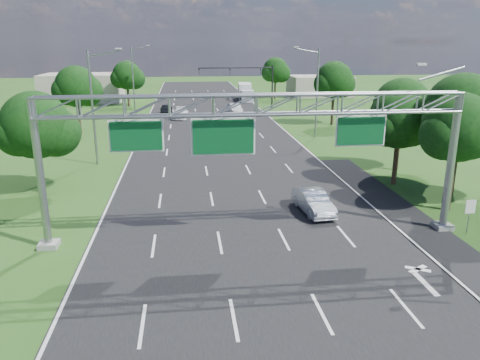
{
  "coord_description": "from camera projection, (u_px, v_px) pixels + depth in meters",
  "views": [
    {
      "loc": [
        -3.47,
        -12.22,
        10.65
      ],
      "look_at": [
        -0.41,
        13.73,
        2.91
      ],
      "focal_mm": 35.0,
      "sensor_mm": 36.0,
      "label": 1
    }
  ],
  "objects": [
    {
      "name": "building_right",
      "position": [
        320.0,
        86.0,
        95.25
      ],
      "size": [
        12.0,
        9.0,
        4.0
      ],
      "primitive_type": "cube",
      "color": "#A89D8D",
      "rests_on": "ground"
    },
    {
      "name": "ground",
      "position": [
        224.0,
        161.0,
        43.61
      ],
      "size": [
        220.0,
        220.0,
        0.0
      ],
      "primitive_type": "plane",
      "color": "#244C16",
      "rests_on": "ground"
    },
    {
      "name": "road_flare",
      "position": [
        406.0,
        217.0,
        29.52
      ],
      "size": [
        3.0,
        30.0,
        0.02
      ],
      "primitive_type": "cube",
      "color": "black",
      "rests_on": "ground"
    },
    {
      "name": "streetlight_l_near",
      "position": [
        94.0,
        102.0,
        40.76
      ],
      "size": [
        2.97,
        0.22,
        10.16
      ],
      "color": "gray",
      "rests_on": "ground"
    },
    {
      "name": "sign_gantry",
      "position": [
        258.0,
        116.0,
        24.55
      ],
      "size": [
        23.5,
        1.0,
        9.56
      ],
      "color": "gray",
      "rests_on": "ground"
    },
    {
      "name": "streetlight_l_far",
      "position": [
        134.0,
        75.0,
        74.08
      ],
      "size": [
        2.97,
        0.22,
        10.16
      ],
      "color": "gray",
      "rests_on": "ground"
    },
    {
      "name": "traffic_signal",
      "position": [
        251.0,
        77.0,
        76.31
      ],
      "size": [
        12.21,
        0.24,
        7.0
      ],
      "color": "black",
      "rests_on": "ground"
    },
    {
      "name": "box_truck",
      "position": [
        245.0,
        92.0,
        88.37
      ],
      "size": [
        2.83,
        8.27,
        3.07
      ],
      "rotation": [
        0.0,
        0.0,
        -0.09
      ],
      "color": "silver",
      "rests_on": "ground"
    },
    {
      "name": "tree_verge_rd",
      "position": [
        335.0,
        82.0,
        60.99
      ],
      "size": [
        5.76,
        4.8,
        8.28
      ],
      "color": "#2D2116",
      "rests_on": "ground"
    },
    {
      "name": "car_queue_c",
      "position": [
        166.0,
        110.0,
        70.3
      ],
      "size": [
        2.09,
        4.79,
        1.61
      ],
      "primitive_type": "imported",
      "rotation": [
        0.0,
        0.0,
        0.04
      ],
      "color": "black",
      "rests_on": "ground"
    },
    {
      "name": "car_queue_d",
      "position": [
        235.0,
        109.0,
        71.66
      ],
      "size": [
        2.07,
        4.83,
        1.55
      ],
      "primitive_type": "imported",
      "rotation": [
        0.0,
        0.0,
        0.09
      ],
      "color": "#BCBCBC",
      "rests_on": "ground"
    },
    {
      "name": "regulatory_sign",
      "position": [
        470.0,
        210.0,
        26.46
      ],
      "size": [
        0.6,
        0.08,
        2.1
      ],
      "color": "gray",
      "rests_on": "ground"
    },
    {
      "name": "building_left",
      "position": [
        83.0,
        88.0,
        86.14
      ],
      "size": [
        14.0,
        10.0,
        5.0
      ],
      "primitive_type": "cube",
      "color": "#A89D8D",
      "rests_on": "ground"
    },
    {
      "name": "tree_cluster_right",
      "position": [
        442.0,
        119.0,
        33.47
      ],
      "size": [
        9.91,
        14.6,
        8.68
      ],
      "color": "#2D2116",
      "rests_on": "ground"
    },
    {
      "name": "road",
      "position": [
        224.0,
        161.0,
        43.61
      ],
      "size": [
        18.0,
        180.0,
        0.02
      ],
      "primitive_type": "cube",
      "color": "black",
      "rests_on": "ground"
    },
    {
      "name": "car_queue_a",
      "position": [
        180.0,
        113.0,
        67.41
      ],
      "size": [
        2.6,
        5.27,
        1.47
      ],
      "primitive_type": "imported",
      "rotation": [
        0.0,
        0.0,
        -0.11
      ],
      "color": "white",
      "rests_on": "ground"
    },
    {
      "name": "tree_verge_la",
      "position": [
        37.0,
        128.0,
        33.12
      ],
      "size": [
        5.76,
        4.8,
        7.4
      ],
      "color": "#2D2116",
      "rests_on": "ground"
    },
    {
      "name": "tree_verge_lc",
      "position": [
        127.0,
        77.0,
        78.87
      ],
      "size": [
        5.76,
        4.8,
        7.62
      ],
      "color": "#2D2116",
      "rests_on": "ground"
    },
    {
      "name": "streetlight_r_mid",
      "position": [
        316.0,
        88.0,
        52.82
      ],
      "size": [
        2.97,
        0.22,
        10.16
      ],
      "color": "gray",
      "rests_on": "ground"
    },
    {
      "name": "tree_verge_lb",
      "position": [
        77.0,
        88.0,
        54.61
      ],
      "size": [
        5.76,
        4.8,
        8.06
      ],
      "color": "#2D2116",
      "rests_on": "ground"
    },
    {
      "name": "silver_sedan",
      "position": [
        313.0,
        202.0,
        30.19
      ],
      "size": [
        1.99,
        4.53,
        1.45
      ],
      "primitive_type": "imported",
      "rotation": [
        0.0,
        0.0,
        0.11
      ],
      "color": "silver",
      "rests_on": "ground"
    },
    {
      "name": "tree_verge_re",
      "position": [
        276.0,
        71.0,
        89.46
      ],
      "size": [
        5.76,
        4.8,
        7.84
      ],
      "color": "#2D2116",
      "rests_on": "ground"
    }
  ]
}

